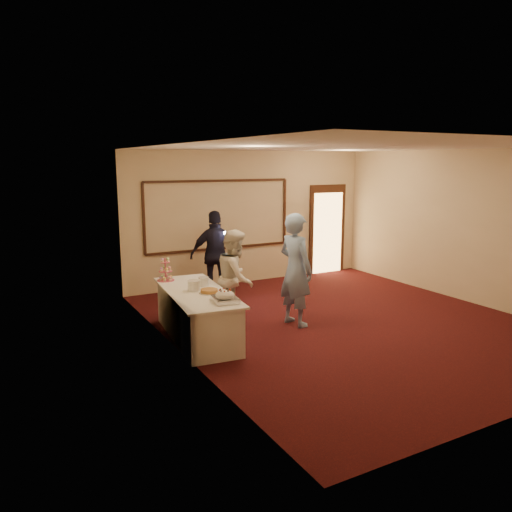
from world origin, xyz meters
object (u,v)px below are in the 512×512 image
(cupcake_stand, at_px, (166,272))
(guest, at_px, (216,255))
(plate_stack_b, at_px, (203,281))
(buffet_table, at_px, (197,314))
(man, at_px, (296,270))
(tart, at_px, (209,291))
(pavlova_tray, at_px, (225,297))
(plate_stack_a, at_px, (194,286))
(woman, at_px, (236,278))

(cupcake_stand, relative_size, guest, 0.24)
(plate_stack_b, distance_m, guest, 2.06)
(buffet_table, xyz_separation_m, man, (1.73, -0.17, 0.57))
(tart, bearing_deg, man, 1.53)
(pavlova_tray, distance_m, guest, 3.01)
(pavlova_tray, relative_size, plate_stack_a, 2.54)
(buffet_table, height_order, man, man)
(buffet_table, bearing_deg, man, -5.60)
(cupcake_stand, height_order, guest, guest)
(buffet_table, height_order, tart, tart)
(buffet_table, distance_m, pavlova_tray, 0.89)
(buffet_table, bearing_deg, plate_stack_a, 130.28)
(woman, bearing_deg, plate_stack_b, 128.73)
(buffet_table, relative_size, pavlova_tray, 4.66)
(buffet_table, relative_size, cupcake_stand, 5.55)
(buffet_table, relative_size, man, 1.23)
(plate_stack_a, bearing_deg, cupcake_stand, 101.03)
(pavlova_tray, bearing_deg, buffet_table, 100.41)
(buffet_table, distance_m, guest, 2.45)
(man, distance_m, guest, 2.26)
(guest, bearing_deg, tart, 77.27)
(plate_stack_a, height_order, woman, woman)
(pavlova_tray, relative_size, man, 0.26)
(plate_stack_b, relative_size, woman, 0.10)
(plate_stack_b, distance_m, woman, 0.60)
(plate_stack_a, height_order, man, man)
(plate_stack_b, xyz_separation_m, man, (1.51, -0.42, 0.12))
(cupcake_stand, height_order, tart, cupcake_stand)
(man, bearing_deg, tart, 80.42)
(guest, bearing_deg, plate_stack_a, 71.30)
(tart, relative_size, woman, 0.19)
(man, xyz_separation_m, guest, (-0.48, 2.21, -0.06))
(cupcake_stand, distance_m, guest, 1.84)
(cupcake_stand, xyz_separation_m, man, (1.93, -1.07, 0.04))
(buffet_table, height_order, cupcake_stand, cupcake_stand)
(buffet_table, xyz_separation_m, plate_stack_b, (0.23, 0.25, 0.45))
(woman, relative_size, guest, 0.92)
(man, height_order, guest, man)
(pavlova_tray, xyz_separation_m, tart, (-0.01, 0.54, -0.05))
(plate_stack_b, distance_m, man, 1.57)
(plate_stack_a, xyz_separation_m, plate_stack_b, (0.25, 0.22, -0.01))
(plate_stack_a, bearing_deg, tart, -57.86)
(tart, bearing_deg, woman, 35.48)
(pavlova_tray, bearing_deg, guest, 68.32)
(plate_stack_a, relative_size, man, 0.10)
(man, bearing_deg, pavlova_tray, 99.04)
(tart, height_order, woman, woman)
(cupcake_stand, bearing_deg, man, -29.03)
(pavlova_tray, xyz_separation_m, plate_stack_b, (0.09, 1.01, -0.00))
(pavlova_tray, height_order, man, man)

